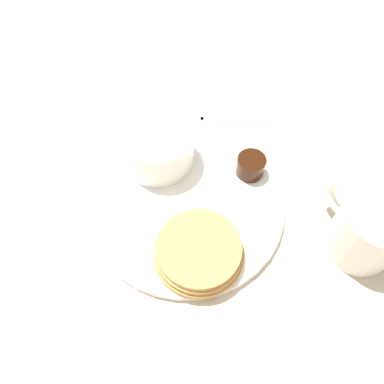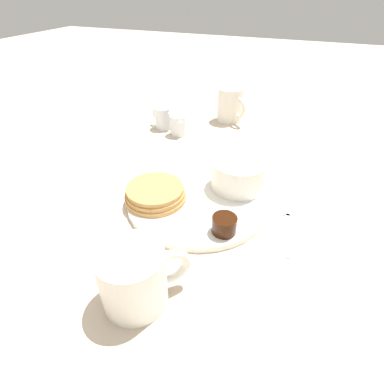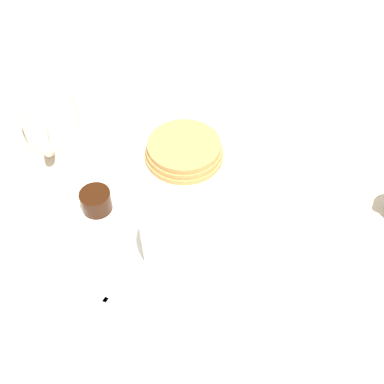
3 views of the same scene
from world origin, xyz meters
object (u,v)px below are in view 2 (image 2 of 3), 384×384
Objects in this scene: plate at (198,199)px; second_mug at (231,104)px; coffee_mug at (138,278)px; creamer_pitcher_far at (163,117)px; fork at (288,221)px; creamer_pitcher_near at (178,125)px; bowl at (238,173)px.

second_mug reaches higher than plate.
coffee_mug is at bearing -178.34° from plate.
coffee_mug is 1.38× the size of creamer_pitcher_far.
coffee_mug is 0.30m from fork.
creamer_pitcher_far is 0.21m from second_mug.
plate is 0.43m from second_mug.
plate is 0.17m from fork.
creamer_pitcher_near is at bearing 145.32° from second_mug.
creamer_pitcher_near reaches higher than fork.
fork is at bearing -34.70° from coffee_mug.
bowl reaches higher than plate.
plate is 2.69× the size of coffee_mug.
coffee_mug is 0.71× the size of fork.
creamer_pitcher_far is (0.30, 0.22, 0.03)m from plate.
plate is 1.90× the size of fork.
creamer_pitcher_near is (0.51, 0.17, -0.02)m from coffee_mug.
creamer_pitcher_far is at bearing 23.07° from coffee_mug.
fork is (0.24, -0.17, -0.04)m from coffee_mug.
bowl is (0.06, -0.06, 0.04)m from plate.
creamer_pitcher_far reaches higher than plate.
creamer_pitcher_near is at bearing 51.58° from fork.
second_mug is (0.66, 0.06, 0.00)m from coffee_mug.
fork is at bearing -151.21° from second_mug.
plate is 0.10m from bowl.
bowl is at bearing -10.52° from coffee_mug.
bowl is at bearing -161.76° from second_mug.
coffee_mug is 0.58m from creamer_pitcher_far.
coffee_mug reaches higher than plate.
second_mug reaches higher than creamer_pitcher_near.
coffee_mug is 1.75× the size of creamer_pitcher_near.
bowl is at bearing 62.49° from fork.
coffee_mug reaches higher than creamer_pitcher_near.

